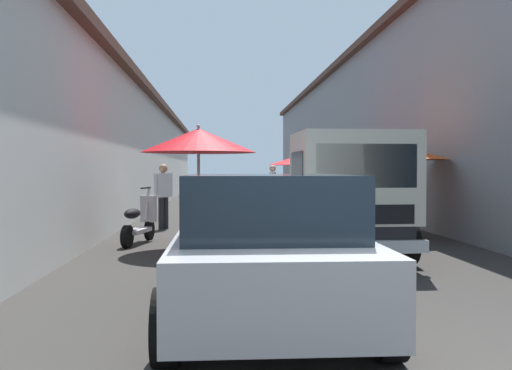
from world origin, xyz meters
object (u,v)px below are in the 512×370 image
vendor_in_shade (273,185)px  delivery_truck (342,197)px  plastic_stool (206,209)px  vendor_by_crates (163,192)px  parked_scooter (139,222)px  fruit_stall_mid_lane (200,156)px  fruit_stall_far_left (308,166)px  hatchback_car (265,246)px  fruit_stall_near_left (383,158)px

vendor_in_shade → delivery_truck: bearing=-178.8°
delivery_truck → plastic_stool: 7.82m
delivery_truck → vendor_in_shade: (10.03, 0.22, -0.08)m
delivery_truck → vendor_in_shade: 10.03m
vendor_by_crates → parked_scooter: 2.82m
fruit_stall_mid_lane → fruit_stall_far_left: bearing=-28.3°
hatchback_car → parked_scooter: hatchback_car is taller
hatchback_car → plastic_stool: (11.12, 0.85, -0.41)m
delivery_truck → vendor_in_shade: bearing=1.2°
fruit_stall_near_left → fruit_stall_far_left: bearing=16.1°
vendor_in_shade → plastic_stool: size_ratio=3.82×
parked_scooter → delivery_truck: bearing=-120.1°
parked_scooter → fruit_stall_far_left: bearing=-41.9°
fruit_stall_far_left → hatchback_car: (-10.55, 2.12, -0.88)m
fruit_stall_mid_lane → vendor_by_crates: fruit_stall_mid_lane is taller
parked_scooter → fruit_stall_near_left: bearing=-80.3°
fruit_stall_near_left → vendor_in_shade: bearing=14.6°
hatchback_car → delivery_truck: size_ratio=0.79×
fruit_stall_near_left → delivery_truck: size_ratio=0.57×
hatchback_car → delivery_truck: delivery_truck is taller
parked_scooter → plastic_stool: bearing=-13.1°
hatchback_car → vendor_by_crates: vendor_by_crates is taller
hatchback_car → fruit_stall_mid_lane: bearing=9.2°
fruit_stall_near_left → hatchback_car: fruit_stall_near_left is taller
hatchback_car → plastic_stool: 11.16m
hatchback_car → delivery_truck: (3.74, -1.61, 0.30)m
fruit_stall_near_left → vendor_in_shade: fruit_stall_near_left is taller
fruit_stall_mid_lane → vendor_in_shade: bearing=-14.3°
hatchback_car → fruit_stall_near_left: bearing=-25.4°
fruit_stall_far_left → hatchback_car: fruit_stall_far_left is taller
fruit_stall_near_left → fruit_stall_mid_lane: (-1.68, 4.03, -0.01)m
delivery_truck → parked_scooter: delivery_truck is taller
fruit_stall_mid_lane → vendor_in_shade: (8.68, -2.21, -0.80)m
hatchback_car → plastic_stool: bearing=4.4°
parked_scooter → hatchback_car: bearing=-160.5°
vendor_by_crates → parked_scooter: (-2.76, 0.21, -0.50)m
fruit_stall_mid_lane → parked_scooter: bearing=58.1°
fruit_stall_far_left → delivery_truck: 6.86m
vendor_by_crates → parked_scooter: vendor_by_crates is taller
fruit_stall_near_left → vendor_in_shade: size_ratio=1.71×
hatchback_car → vendor_in_shade: vendor_in_shade is taller
fruit_stall_far_left → fruit_stall_near_left: size_ratio=0.84×
fruit_stall_mid_lane → vendor_by_crates: size_ratio=1.43×
fruit_stall_mid_lane → plastic_stool: (6.04, 0.03, -1.44)m
delivery_truck → plastic_stool: bearing=18.4°
fruit_stall_mid_lane → hatchback_car: (-5.09, -0.82, -1.02)m
vendor_in_shade → parked_scooter: bearing=156.3°
fruit_stall_near_left → vendor_in_shade: (6.99, 1.82, -0.81)m
fruit_stall_far_left → plastic_stool: fruit_stall_far_left is taller
delivery_truck → vendor_in_shade: delivery_truck is taller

